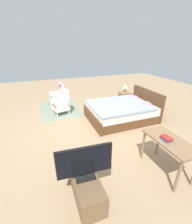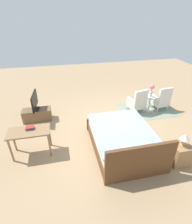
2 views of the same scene
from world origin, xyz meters
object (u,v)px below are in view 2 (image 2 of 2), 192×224
armchair_by_window_left (161,100)px  nightstand (180,154)px  flower_vase (152,89)px  vanity_desk (29,134)px  bed (123,140)px  tv_stand (37,115)px  armchair_by_window_right (137,102)px  book_stack (30,128)px  table_lamp (185,138)px  tv_flatscreen (35,101)px  side_table (150,102)px

armchair_by_window_left → nightstand: (1.04, 2.67, -0.09)m
nightstand → flower_vase: bearing=-101.6°
nightstand → vanity_desk: (3.60, -1.17, 0.34)m
bed → armchair_by_window_left: (-2.22, -1.87, 0.09)m
nightstand → tv_stand: size_ratio=0.60×
bed → tv_stand: 3.17m
armchair_by_window_right → tv_stand: armchair_by_window_right is taller
bed → book_stack: size_ratio=10.70×
armchair_by_window_left → armchair_by_window_right: size_ratio=1.00×
flower_vase → book_stack: (4.11, 1.39, -0.11)m
armchair_by_window_left → nightstand: 2.87m
table_lamp → tv_flatscreen: bearing=-38.6°
vanity_desk → table_lamp: bearing=162.0°
nightstand → vanity_desk: 3.80m
vanity_desk → armchair_by_window_left: bearing=-162.1°
armchair_by_window_left → nightstand: size_ratio=1.60×
armchair_by_window_right → nightstand: bearing=88.8°
armchair_by_window_left → armchair_by_window_right: 0.99m
armchair_by_window_right → tv_stand: size_ratio=0.96×
table_lamp → book_stack: 3.78m
side_table → bed: bearing=46.8°
bed → tv_flatscreen: bearing=-40.6°
bed → flower_vase: bearing=-133.2°
armchair_by_window_right → armchair_by_window_left: bearing=179.9°
armchair_by_window_left → table_lamp: size_ratio=2.79×
bed → book_stack: bearing=-10.6°
armchair_by_window_right → bed: bearing=56.6°
armchair_by_window_left → side_table: (0.50, 0.04, -0.01)m
side_table → vanity_desk: vanity_desk is taller
flower_vase → tv_stand: size_ratio=0.50×
book_stack → flower_vase: bearing=-161.4°
nightstand → table_lamp: (-0.00, 0.00, 0.50)m
tv_flatscreen → tv_stand: bearing=176.0°
flower_vase → tv_stand: bearing=-3.3°
armchair_by_window_left → book_stack: (4.62, 1.43, 0.39)m
bed → tv_stand: bearing=-40.7°
tv_stand → tv_flatscreen: tv_flatscreen is taller
nightstand → tv_flatscreen: size_ratio=0.66×
bed → armchair_by_window_left: bed is taller
tv_flatscreen → vanity_desk: 1.69m
nightstand → tv_flatscreen: tv_flatscreen is taller
side_table → tv_flatscreen: tv_flatscreen is taller
tv_stand → bed: bearing=139.3°
flower_vase → nightstand: flower_vase is taller
flower_vase → armchair_by_window_left: bearing=-175.4°
armchair_by_window_right → tv_flatscreen: 3.67m
side_table → armchair_by_window_left: bearing=-175.4°
bed → armchair_by_window_right: (-1.24, -1.87, 0.09)m
table_lamp → bed: bearing=-34.0°
flower_vase → vanity_desk: bearing=19.4°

